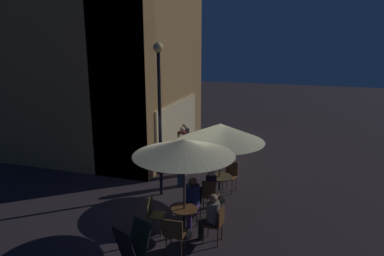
{
  "coord_description": "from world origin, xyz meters",
  "views": [
    {
      "loc": [
        -8.85,
        -3.34,
        4.75
      ],
      "look_at": [
        1.9,
        0.12,
        1.91
      ],
      "focal_mm": 33.54,
      "sensor_mm": 36.0,
      "label": 1
    }
  ],
  "objects_px": {
    "cafe_table_0": "(184,217)",
    "cafe_chair_2": "(217,221)",
    "patio_umbrella_0": "(184,148)",
    "cafe_chair_0": "(153,212)",
    "cafe_table_1": "(219,183)",
    "cafe_chair_3": "(194,201)",
    "patron_seated_0": "(211,215)",
    "patron_standing_4": "(183,151)",
    "cafe_chair_5": "(210,194)",
    "patron_standing_3": "(181,160)",
    "menu_sandwich_board": "(133,245)",
    "cafe_chair_1": "(175,232)",
    "patron_seated_1": "(192,198)",
    "cafe_chair_4": "(231,173)",
    "patron_standing_5": "(185,146)",
    "patio_umbrella_1": "(220,133)",
    "patron_seated_2": "(212,187)",
    "street_lamp_near_corner": "(159,98)"
  },
  "relations": [
    {
      "from": "patron_seated_0",
      "to": "patron_seated_1",
      "type": "bearing_deg",
      "value": -42.32
    },
    {
      "from": "cafe_chair_1",
      "to": "cafe_table_1",
      "type": "bearing_deg",
      "value": -9.29
    },
    {
      "from": "patio_umbrella_0",
      "to": "patron_seated_0",
      "type": "relative_size",
      "value": 2.01
    },
    {
      "from": "cafe_chair_0",
      "to": "patron_seated_0",
      "type": "bearing_deg",
      "value": -3.36
    },
    {
      "from": "patio_umbrella_1",
      "to": "cafe_chair_5",
      "type": "relative_size",
      "value": 2.66
    },
    {
      "from": "cafe_table_0",
      "to": "cafe_chair_4",
      "type": "xyz_separation_m",
      "value": [
        3.02,
        -0.52,
        0.08
      ]
    },
    {
      "from": "cafe_table_0",
      "to": "patron_seated_1",
      "type": "height_order",
      "value": "patron_seated_1"
    },
    {
      "from": "cafe_chair_2",
      "to": "cafe_chair_0",
      "type": "bearing_deg",
      "value": 3.64
    },
    {
      "from": "patron_standing_5",
      "to": "patio_umbrella_0",
      "type": "bearing_deg",
      "value": 95.83
    },
    {
      "from": "cafe_table_1",
      "to": "cafe_chair_3",
      "type": "relative_size",
      "value": 0.83
    },
    {
      "from": "patio_umbrella_1",
      "to": "patron_seated_1",
      "type": "distance_m",
      "value": 2.09
    },
    {
      "from": "patio_umbrella_0",
      "to": "cafe_chair_0",
      "type": "bearing_deg",
      "value": 94.26
    },
    {
      "from": "cafe_chair_0",
      "to": "patron_standing_4",
      "type": "height_order",
      "value": "patron_standing_4"
    },
    {
      "from": "patron_standing_3",
      "to": "cafe_chair_2",
      "type": "bearing_deg",
      "value": -141.22
    },
    {
      "from": "patron_seated_1",
      "to": "patron_standing_4",
      "type": "relative_size",
      "value": 0.72
    },
    {
      "from": "menu_sandwich_board",
      "to": "cafe_chair_1",
      "type": "height_order",
      "value": "menu_sandwich_board"
    },
    {
      "from": "cafe_chair_3",
      "to": "patron_standing_5",
      "type": "bearing_deg",
      "value": -158.43
    },
    {
      "from": "cafe_chair_0",
      "to": "patron_seated_1",
      "type": "relative_size",
      "value": 0.72
    },
    {
      "from": "cafe_table_0",
      "to": "cafe_chair_5",
      "type": "relative_size",
      "value": 0.76
    },
    {
      "from": "patio_umbrella_1",
      "to": "patron_seated_0",
      "type": "distance_m",
      "value": 2.65
    },
    {
      "from": "menu_sandwich_board",
      "to": "cafe_chair_3",
      "type": "distance_m",
      "value": 2.33
    },
    {
      "from": "cafe_chair_4",
      "to": "cafe_table_0",
      "type": "bearing_deg",
      "value": 1.52
    },
    {
      "from": "cafe_table_0",
      "to": "cafe_chair_2",
      "type": "bearing_deg",
      "value": -93.1
    },
    {
      "from": "patio_umbrella_0",
      "to": "patron_seated_0",
      "type": "bearing_deg",
      "value": -93.1
    },
    {
      "from": "cafe_chair_4",
      "to": "patron_standing_4",
      "type": "xyz_separation_m",
      "value": [
        0.78,
        1.89,
        0.31
      ]
    },
    {
      "from": "patron_standing_3",
      "to": "patio_umbrella_1",
      "type": "bearing_deg",
      "value": -110.4
    },
    {
      "from": "cafe_table_0",
      "to": "patron_seated_0",
      "type": "height_order",
      "value": "patron_seated_0"
    },
    {
      "from": "menu_sandwich_board",
      "to": "patio_umbrella_0",
      "type": "height_order",
      "value": "patio_umbrella_0"
    },
    {
      "from": "cafe_chair_5",
      "to": "cafe_table_0",
      "type": "bearing_deg",
      "value": 172.44
    },
    {
      "from": "cafe_chair_1",
      "to": "street_lamp_near_corner",
      "type": "bearing_deg",
      "value": 24.21
    },
    {
      "from": "cafe_table_1",
      "to": "patron_standing_3",
      "type": "distance_m",
      "value": 1.64
    },
    {
      "from": "patron_seated_0",
      "to": "patron_seated_2",
      "type": "relative_size",
      "value": 0.98
    },
    {
      "from": "patio_umbrella_1",
      "to": "cafe_chair_2",
      "type": "xyz_separation_m",
      "value": [
        -2.22,
        -0.47,
        -1.56
      ]
    },
    {
      "from": "menu_sandwich_board",
      "to": "cafe_chair_0",
      "type": "distance_m",
      "value": 1.38
    },
    {
      "from": "menu_sandwich_board",
      "to": "cafe_table_0",
      "type": "relative_size",
      "value": 1.26
    },
    {
      "from": "cafe_table_1",
      "to": "patron_seated_1",
      "type": "relative_size",
      "value": 0.62
    },
    {
      "from": "patron_seated_1",
      "to": "patron_standing_4",
      "type": "distance_m",
      "value": 3.43
    },
    {
      "from": "cafe_chair_3",
      "to": "patron_standing_3",
      "type": "relative_size",
      "value": 0.54
    },
    {
      "from": "cafe_chair_3",
      "to": "menu_sandwich_board",
      "type": "bearing_deg",
      "value": -17.41
    },
    {
      "from": "menu_sandwich_board",
      "to": "patron_seated_0",
      "type": "height_order",
      "value": "patron_seated_0"
    },
    {
      "from": "patron_standing_3",
      "to": "patron_seated_2",
      "type": "bearing_deg",
      "value": -129.3
    },
    {
      "from": "patron_standing_4",
      "to": "cafe_chair_3",
      "type": "bearing_deg",
      "value": 46.62
    },
    {
      "from": "patron_seated_0",
      "to": "cafe_chair_3",
      "type": "bearing_deg",
      "value": -47.44
    },
    {
      "from": "cafe_chair_0",
      "to": "patron_seated_0",
      "type": "xyz_separation_m",
      "value": [
        0.02,
        -1.48,
        0.14
      ]
    },
    {
      "from": "cafe_table_1",
      "to": "cafe_chair_1",
      "type": "height_order",
      "value": "cafe_chair_1"
    },
    {
      "from": "cafe_chair_4",
      "to": "patron_seated_0",
      "type": "distance_m",
      "value": 3.07
    },
    {
      "from": "cafe_chair_4",
      "to": "patio_umbrella_1",
      "type": "bearing_deg",
      "value": 0.0
    },
    {
      "from": "patron_seated_0",
      "to": "patron_standing_5",
      "type": "height_order",
      "value": "patron_standing_5"
    },
    {
      "from": "street_lamp_near_corner",
      "to": "patio_umbrella_0",
      "type": "distance_m",
      "value": 2.67
    },
    {
      "from": "cafe_table_1",
      "to": "patron_seated_0",
      "type": "xyz_separation_m",
      "value": [
        -2.22,
        -0.33,
        0.12
      ]
    }
  ]
}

